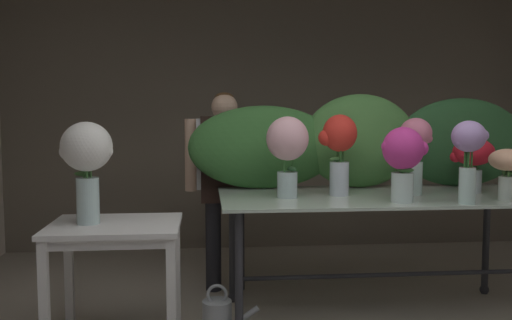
{
  "coord_description": "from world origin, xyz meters",
  "views": [
    {
      "loc": [
        -0.68,
        -2.03,
        1.39
      ],
      "look_at": [
        -0.36,
        1.44,
        1.08
      ],
      "focal_mm": 38.41,
      "sensor_mm": 36.0,
      "label": 1
    }
  ],
  "objects_px": {
    "vase_white_roses_tall": "(87,158)",
    "vase_rosy_lilies": "(415,145)",
    "vase_magenta_anemones": "(403,157)",
    "vase_blush_hydrangea": "(287,146)",
    "vase_crimson_dahlias": "(473,157)",
    "vase_peach_stock": "(507,166)",
    "display_table_glass": "(379,212)",
    "vase_scarlet_ranunculus": "(339,147)",
    "side_table_white": "(115,239)",
    "vase_lilac_roses": "(469,150)",
    "florist": "(225,170)",
    "watering_can": "(218,319)"
  },
  "relations": [
    {
      "from": "vase_magenta_anemones",
      "to": "vase_peach_stock",
      "type": "relative_size",
      "value": 1.43
    },
    {
      "from": "display_table_glass",
      "to": "watering_can",
      "type": "height_order",
      "value": "display_table_glass"
    },
    {
      "from": "vase_magenta_anemones",
      "to": "vase_white_roses_tall",
      "type": "relative_size",
      "value": 0.78
    },
    {
      "from": "florist",
      "to": "vase_crimson_dahlias",
      "type": "bearing_deg",
      "value": -20.06
    },
    {
      "from": "vase_rosy_lilies",
      "to": "watering_can",
      "type": "xyz_separation_m",
      "value": [
        -1.32,
        -0.26,
        -1.04
      ]
    },
    {
      "from": "vase_magenta_anemones",
      "to": "vase_rosy_lilies",
      "type": "height_order",
      "value": "vase_rosy_lilies"
    },
    {
      "from": "florist",
      "to": "vase_lilac_roses",
      "type": "distance_m",
      "value": 1.77
    },
    {
      "from": "vase_crimson_dahlias",
      "to": "side_table_white",
      "type": "bearing_deg",
      "value": -171.71
    },
    {
      "from": "vase_blush_hydrangea",
      "to": "vase_lilac_roses",
      "type": "xyz_separation_m",
      "value": [
        1.04,
        -0.33,
        -0.01
      ]
    },
    {
      "from": "side_table_white",
      "to": "vase_scarlet_ranunculus",
      "type": "relative_size",
      "value": 1.41
    },
    {
      "from": "vase_white_roses_tall",
      "to": "vase_rosy_lilies",
      "type": "bearing_deg",
      "value": 7.77
    },
    {
      "from": "vase_crimson_dahlias",
      "to": "vase_rosy_lilies",
      "type": "relative_size",
      "value": 0.73
    },
    {
      "from": "vase_magenta_anemones",
      "to": "vase_peach_stock",
      "type": "distance_m",
      "value": 0.68
    },
    {
      "from": "vase_magenta_anemones",
      "to": "watering_can",
      "type": "xyz_separation_m",
      "value": [
        -1.13,
        0.03,
        -0.99
      ]
    },
    {
      "from": "side_table_white",
      "to": "vase_scarlet_ranunculus",
      "type": "distance_m",
      "value": 1.53
    },
    {
      "from": "vase_crimson_dahlias",
      "to": "vase_scarlet_ranunculus",
      "type": "bearing_deg",
      "value": -177.46
    },
    {
      "from": "vase_crimson_dahlias",
      "to": "vase_peach_stock",
      "type": "bearing_deg",
      "value": -80.23
    },
    {
      "from": "vase_blush_hydrangea",
      "to": "vase_rosy_lilies",
      "type": "xyz_separation_m",
      "value": [
        0.86,
        0.04,
        -0.0
      ]
    },
    {
      "from": "vase_peach_stock",
      "to": "watering_can",
      "type": "bearing_deg",
      "value": 179.51
    },
    {
      "from": "vase_scarlet_ranunculus",
      "to": "vase_rosy_lilies",
      "type": "relative_size",
      "value": 1.04
    },
    {
      "from": "florist",
      "to": "vase_blush_hydrangea",
      "type": "height_order",
      "value": "florist"
    },
    {
      "from": "florist",
      "to": "vase_rosy_lilies",
      "type": "height_order",
      "value": "florist"
    },
    {
      "from": "vase_peach_stock",
      "to": "vase_scarlet_ranunculus",
      "type": "bearing_deg",
      "value": 163.85
    },
    {
      "from": "vase_lilac_roses",
      "to": "watering_can",
      "type": "bearing_deg",
      "value": 175.37
    },
    {
      "from": "vase_magenta_anemones",
      "to": "vase_peach_stock",
      "type": "height_order",
      "value": "vase_magenta_anemones"
    },
    {
      "from": "vase_magenta_anemones",
      "to": "vase_crimson_dahlias",
      "type": "height_order",
      "value": "vase_magenta_anemones"
    },
    {
      "from": "florist",
      "to": "watering_can",
      "type": "distance_m",
      "value": 1.24
    },
    {
      "from": "vase_scarlet_ranunculus",
      "to": "watering_can",
      "type": "height_order",
      "value": "vase_scarlet_ranunculus"
    },
    {
      "from": "vase_crimson_dahlias",
      "to": "vase_lilac_roses",
      "type": "height_order",
      "value": "vase_lilac_roses"
    },
    {
      "from": "vase_crimson_dahlias",
      "to": "vase_lilac_roses",
      "type": "distance_m",
      "value": 0.51
    },
    {
      "from": "florist",
      "to": "vase_white_roses_tall",
      "type": "xyz_separation_m",
      "value": [
        -0.83,
        -0.95,
        0.17
      ]
    },
    {
      "from": "vase_crimson_dahlias",
      "to": "vase_peach_stock",
      "type": "height_order",
      "value": "vase_crimson_dahlias"
    },
    {
      "from": "vase_rosy_lilies",
      "to": "vase_white_roses_tall",
      "type": "distance_m",
      "value": 2.09
    },
    {
      "from": "vase_scarlet_ranunculus",
      "to": "vase_rosy_lilies",
      "type": "xyz_separation_m",
      "value": [
        0.51,
        -0.02,
        0.01
      ]
    },
    {
      "from": "florist",
      "to": "vase_peach_stock",
      "type": "xyz_separation_m",
      "value": [
        1.73,
        -0.94,
        0.1
      ]
    },
    {
      "from": "vase_crimson_dahlias",
      "to": "vase_white_roses_tall",
      "type": "distance_m",
      "value": 2.52
    },
    {
      "from": "vase_magenta_anemones",
      "to": "vase_lilac_roses",
      "type": "distance_m",
      "value": 0.38
    },
    {
      "from": "display_table_glass",
      "to": "vase_white_roses_tall",
      "type": "xyz_separation_m",
      "value": [
        -1.84,
        -0.3,
        0.4
      ]
    },
    {
      "from": "vase_blush_hydrangea",
      "to": "vase_rosy_lilies",
      "type": "height_order",
      "value": "vase_blush_hydrangea"
    },
    {
      "from": "vase_lilac_roses",
      "to": "vase_blush_hydrangea",
      "type": "bearing_deg",
      "value": 162.29
    },
    {
      "from": "side_table_white",
      "to": "vase_scarlet_ranunculus",
      "type": "height_order",
      "value": "vase_scarlet_ranunculus"
    },
    {
      "from": "vase_magenta_anemones",
      "to": "vase_blush_hydrangea",
      "type": "bearing_deg",
      "value": 160.2
    },
    {
      "from": "display_table_glass",
      "to": "vase_scarlet_ranunculus",
      "type": "height_order",
      "value": "vase_scarlet_ranunculus"
    },
    {
      "from": "vase_lilac_roses",
      "to": "display_table_glass",
      "type": "bearing_deg",
      "value": 135.69
    },
    {
      "from": "side_table_white",
      "to": "vase_blush_hydrangea",
      "type": "distance_m",
      "value": 1.2
    },
    {
      "from": "vase_magenta_anemones",
      "to": "vase_crimson_dahlias",
      "type": "relative_size",
      "value": 1.23
    },
    {
      "from": "florist",
      "to": "vase_blush_hydrangea",
      "type": "distance_m",
      "value": 0.84
    },
    {
      "from": "vase_magenta_anemones",
      "to": "vase_scarlet_ranunculus",
      "type": "distance_m",
      "value": 0.45
    },
    {
      "from": "display_table_glass",
      "to": "vase_peach_stock",
      "type": "xyz_separation_m",
      "value": [
        0.72,
        -0.29,
        0.33
      ]
    },
    {
      "from": "vase_crimson_dahlias",
      "to": "vase_peach_stock",
      "type": "distance_m",
      "value": 0.34
    }
  ]
}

